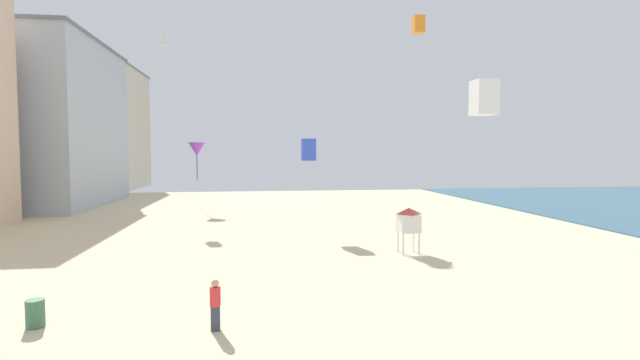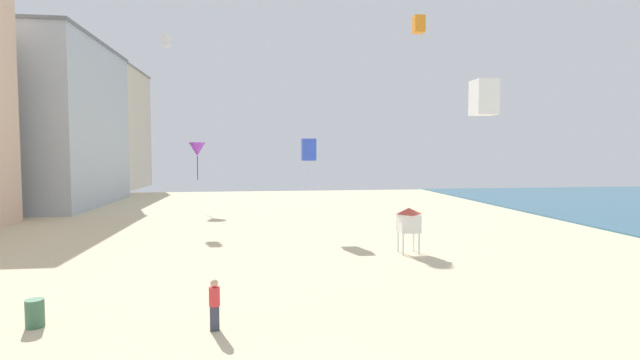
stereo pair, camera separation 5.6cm
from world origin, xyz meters
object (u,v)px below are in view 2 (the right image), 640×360
Objects in this scene: kite_flyer at (214,302)px; kite_purple_delta at (197,149)px; lifeguard_stand at (409,221)px; kite_white_box_2 at (484,98)px; kite_blue_box at (309,150)px; kite_white_box at (166,41)px; beach_trash_bin at (35,313)px; kite_orange_box at (419,25)px.

kite_flyer is 31.97m from kite_purple_delta.
kite_white_box_2 reaches higher than lifeguard_stand.
kite_white_box is (-12.14, 14.55, 10.50)m from kite_blue_box.
beach_trash_bin is 30.71m from kite_purple_delta.
kite_white_box_2 is at bearing 8.75° from beach_trash_bin.
kite_blue_box reaches higher than lifeguard_stand.
kite_orange_box is 0.82× the size of kite_white_box_2.
kite_blue_box is 1.05× the size of kite_white_box_2.
kite_orange_box is 24.82m from kite_white_box.
lifeguard_stand is at bearing 103.48° from kite_flyer.
beach_trash_bin is at bearing -153.93° from lifeguard_stand.
kite_orange_box is (2.97, 7.15, 12.72)m from lifeguard_stand.
kite_orange_box is 0.78× the size of kite_blue_box.
kite_orange_box is 23.77m from kite_purple_delta.
kite_orange_box is at bearing -1.44° from kite_blue_box.
lifeguard_stand is at bearing 29.94° from beach_trash_bin.
kite_purple_delta reaches higher than lifeguard_stand.
kite_blue_box is at bearing -50.18° from kite_white_box.
beach_trash_bin is 0.63× the size of kite_white_box_2.
kite_blue_box is at bearing 131.83° from kite_flyer.
kite_blue_box is 15.01m from kite_white_box_2.
kite_purple_delta is 2.51× the size of kite_white_box_2.
kite_white_box is (-19.88, 14.75, 1.75)m from kite_orange_box.
kite_flyer is 5.88m from beach_trash_bin.
kite_white_box_2 is at bearing -67.08° from kite_blue_box.
beach_trash_bin is at bearing -92.58° from kite_purple_delta.
lifeguard_stand is 9.61m from kite_blue_box.
kite_blue_box is at bearing 56.72° from beach_trash_bin.
kite_white_box reaches higher than kite_white_box_2.
kite_flyer is 0.45× the size of kite_purple_delta.
kite_flyer is at bearing -138.00° from lifeguard_stand.
kite_flyer is at bearing -105.78° from kite_blue_box.
kite_purple_delta is (-9.29, 13.97, 0.11)m from kite_blue_box.
kite_blue_box is at bearing 112.92° from kite_white_box_2.
beach_trash_bin is at bearing -87.23° from kite_white_box.
kite_purple_delta is (1.36, 30.19, 5.47)m from beach_trash_bin.
beach_trash_bin is 28.18m from kite_orange_box.
lifeguard_stand is 1.69× the size of kite_blue_box.
kite_purple_delta is 31.56m from kite_white_box_2.
lifeguard_stand is 14.89m from kite_orange_box.
kite_white_box_2 is at bearing -84.77° from lifeguard_stand.
kite_flyer is 1.08× the size of kite_blue_box.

